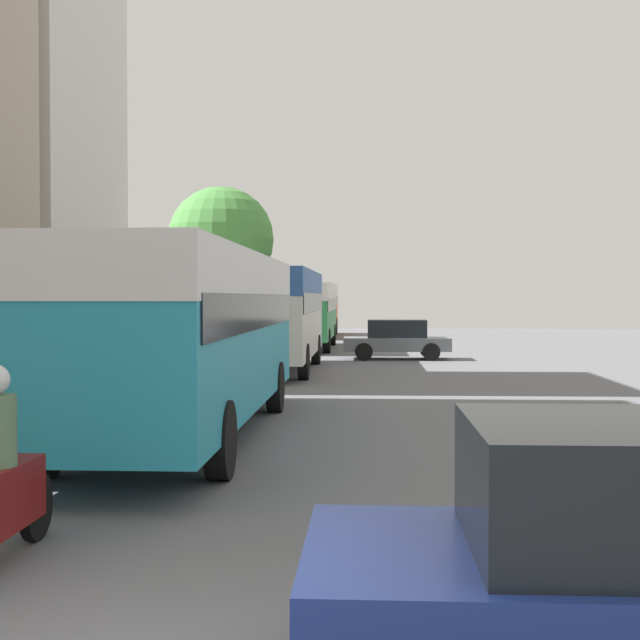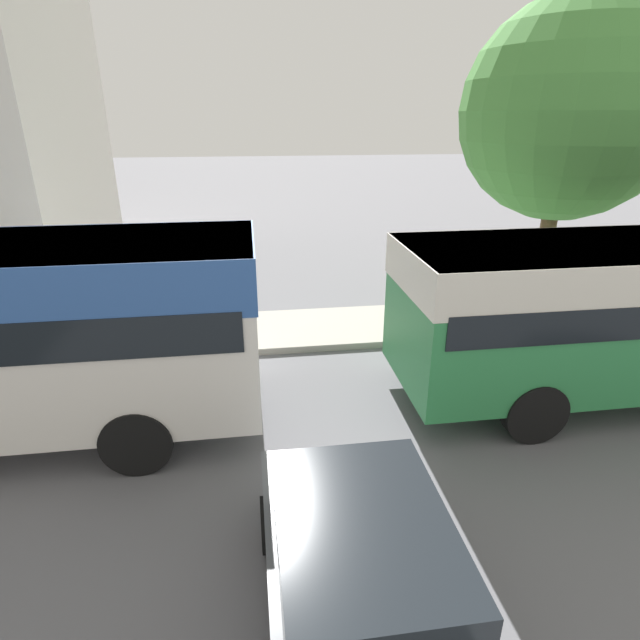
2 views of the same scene
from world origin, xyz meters
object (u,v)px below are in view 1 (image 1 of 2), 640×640
Objects in this scene: bus_third_in_line at (304,307)px; bus_rear at (313,302)px; car_crossing at (397,339)px; pedestrian_near_curb at (271,317)px; bus_lead at (185,318)px; bus_following at (274,306)px.

bus_third_in_line is 12.37m from bus_rear.
car_crossing is 2.27× the size of pedestrian_near_curb.
bus_lead reaches higher than pedestrian_near_curb.
bus_following is 5.41× the size of pedestrian_near_curb.
bus_lead is at bearing 167.72° from car_crossing.
bus_following is at bearing 89.73° from bus_lead.
car_crossing is at bearing -72.00° from pedestrian_near_curb.
car_crossing is at bearing -77.20° from bus_rear.
pedestrian_near_curb is (-2.74, 2.85, -0.95)m from bus_rear.
bus_following is 0.98× the size of bus_third_in_line.
pedestrian_near_curb is (-2.97, 39.79, -0.93)m from bus_lead.
bus_rear is at bearing 90.69° from bus_following.
car_crossing is at bearing 53.97° from bus_following.
bus_rear reaches higher than pedestrian_near_curb.
pedestrian_near_curb is at bearing 18.00° from car_crossing.
bus_following is 2.38× the size of car_crossing.
bus_following is (0.06, 12.95, 0.05)m from bus_lead.
bus_rear is (-0.29, 23.99, -0.02)m from bus_following.
bus_following is 0.94× the size of bus_rear.
bus_rear is 2.53× the size of car_crossing.
bus_lead is 1.13× the size of bus_third_in_line.
bus_third_in_line is 15.55m from pedestrian_near_curb.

